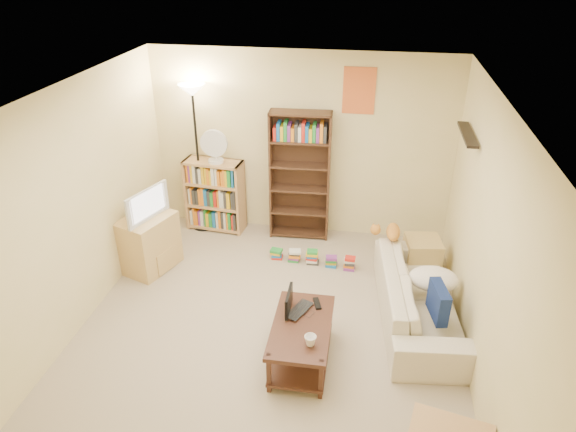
{
  "coord_description": "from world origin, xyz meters",
  "views": [
    {
      "loc": [
        0.91,
        -4.14,
        3.66
      ],
      "look_at": [
        0.1,
        0.64,
        1.05
      ],
      "focal_mm": 32.0,
      "sensor_mm": 36.0,
      "label": 1
    }
  ],
  "objects_px": {
    "mug": "(310,341)",
    "floor_lamp": "(194,116)",
    "short_bookshelf": "(215,195)",
    "television": "(143,203)",
    "sofa": "(418,297)",
    "tall_bookshelf": "(300,173)",
    "tabby_cat": "(390,231)",
    "side_table": "(422,256)",
    "tv_stand": "(149,243)",
    "laptop": "(303,312)",
    "desk_fan": "(214,146)",
    "coffee_table": "(301,337)"
  },
  "relations": [
    {
      "from": "tabby_cat",
      "to": "floor_lamp",
      "type": "xyz_separation_m",
      "value": [
        -2.6,
        0.86,
        0.99
      ]
    },
    {
      "from": "coffee_table",
      "to": "tv_stand",
      "type": "xyz_separation_m",
      "value": [
        -2.1,
        1.31,
        0.06
      ]
    },
    {
      "from": "short_bookshelf",
      "to": "television",
      "type": "bearing_deg",
      "value": -109.47
    },
    {
      "from": "coffee_table",
      "to": "desk_fan",
      "type": "relative_size",
      "value": 2.17
    },
    {
      "from": "television",
      "to": "desk_fan",
      "type": "height_order",
      "value": "desk_fan"
    },
    {
      "from": "tabby_cat",
      "to": "floor_lamp",
      "type": "height_order",
      "value": "floor_lamp"
    },
    {
      "from": "coffee_table",
      "to": "mug",
      "type": "xyz_separation_m",
      "value": [
        0.12,
        -0.26,
        0.2
      ]
    },
    {
      "from": "sofa",
      "to": "television",
      "type": "bearing_deg",
      "value": 75.96
    },
    {
      "from": "television",
      "to": "tv_stand",
      "type": "bearing_deg",
      "value": -70.46
    },
    {
      "from": "sofa",
      "to": "tall_bookshelf",
      "type": "height_order",
      "value": "tall_bookshelf"
    },
    {
      "from": "short_bookshelf",
      "to": "desk_fan",
      "type": "bearing_deg",
      "value": -34.08
    },
    {
      "from": "coffee_table",
      "to": "laptop",
      "type": "xyz_separation_m",
      "value": [
        -0.01,
        0.17,
        0.17
      ]
    },
    {
      "from": "short_bookshelf",
      "to": "desk_fan",
      "type": "relative_size",
      "value": 2.22
    },
    {
      "from": "television",
      "to": "floor_lamp",
      "type": "distance_m",
      "value": 1.38
    },
    {
      "from": "laptop",
      "to": "desk_fan",
      "type": "xyz_separation_m",
      "value": [
        -1.51,
        2.21,
        0.8
      ]
    },
    {
      "from": "desk_fan",
      "to": "side_table",
      "type": "distance_m",
      "value": 3.02
    },
    {
      "from": "tv_stand",
      "to": "short_bookshelf",
      "type": "xyz_separation_m",
      "value": [
        0.52,
        1.12,
        0.16
      ]
    },
    {
      "from": "coffee_table",
      "to": "mug",
      "type": "relative_size",
      "value": 7.35
    },
    {
      "from": "tall_bookshelf",
      "to": "floor_lamp",
      "type": "distance_m",
      "value": 1.57
    },
    {
      "from": "tall_bookshelf",
      "to": "laptop",
      "type": "bearing_deg",
      "value": -83.04
    },
    {
      "from": "tall_bookshelf",
      "to": "floor_lamp",
      "type": "relative_size",
      "value": 0.86
    },
    {
      "from": "sofa",
      "to": "coffee_table",
      "type": "relative_size",
      "value": 2.02
    },
    {
      "from": "tv_stand",
      "to": "desk_fan",
      "type": "relative_size",
      "value": 1.53
    },
    {
      "from": "mug",
      "to": "short_bookshelf",
      "type": "bearing_deg",
      "value": 122.25
    },
    {
      "from": "floor_lamp",
      "to": "desk_fan",
      "type": "bearing_deg",
      "value": -10.36
    },
    {
      "from": "sofa",
      "to": "tall_bookshelf",
      "type": "bearing_deg",
      "value": 38.18
    },
    {
      "from": "television",
      "to": "short_bookshelf",
      "type": "relative_size",
      "value": 0.65
    },
    {
      "from": "tall_bookshelf",
      "to": "desk_fan",
      "type": "distance_m",
      "value": 1.19
    },
    {
      "from": "mug",
      "to": "floor_lamp",
      "type": "relative_size",
      "value": 0.07
    },
    {
      "from": "mug",
      "to": "floor_lamp",
      "type": "bearing_deg",
      "value": 125.23
    },
    {
      "from": "sofa",
      "to": "side_table",
      "type": "distance_m",
      "value": 0.91
    },
    {
      "from": "desk_fan",
      "to": "floor_lamp",
      "type": "distance_m",
      "value": 0.46
    },
    {
      "from": "mug",
      "to": "tall_bookshelf",
      "type": "relative_size",
      "value": 0.08
    },
    {
      "from": "tall_bookshelf",
      "to": "short_bookshelf",
      "type": "distance_m",
      "value": 1.27
    },
    {
      "from": "floor_lamp",
      "to": "mug",
      "type": "bearing_deg",
      "value": -54.77
    },
    {
      "from": "tall_bookshelf",
      "to": "desk_fan",
      "type": "height_order",
      "value": "tall_bookshelf"
    },
    {
      "from": "tall_bookshelf",
      "to": "floor_lamp",
      "type": "xyz_separation_m",
      "value": [
        -1.4,
        0.0,
        0.71
      ]
    },
    {
      "from": "short_bookshelf",
      "to": "side_table",
      "type": "xyz_separation_m",
      "value": [
        2.82,
        -0.68,
        -0.28
      ]
    },
    {
      "from": "laptop",
      "to": "side_table",
      "type": "bearing_deg",
      "value": -14.23
    },
    {
      "from": "mug",
      "to": "short_bookshelf",
      "type": "relative_size",
      "value": 0.13
    },
    {
      "from": "tv_stand",
      "to": "floor_lamp",
      "type": "bearing_deg",
      "value": 93.57
    },
    {
      "from": "floor_lamp",
      "to": "short_bookshelf",
      "type": "bearing_deg",
      "value": 0.0
    },
    {
      "from": "sofa",
      "to": "tabby_cat",
      "type": "bearing_deg",
      "value": 18.61
    },
    {
      "from": "short_bookshelf",
      "to": "desk_fan",
      "type": "distance_m",
      "value": 0.75
    },
    {
      "from": "mug",
      "to": "side_table",
      "type": "bearing_deg",
      "value": 60.75
    },
    {
      "from": "coffee_table",
      "to": "tall_bookshelf",
      "type": "xyz_separation_m",
      "value": [
        -0.38,
        2.43,
        0.65
      ]
    },
    {
      "from": "tall_bookshelf",
      "to": "floor_lamp",
      "type": "bearing_deg",
      "value": 177.49
    },
    {
      "from": "laptop",
      "to": "tall_bookshelf",
      "type": "bearing_deg",
      "value": 33.58
    },
    {
      "from": "mug",
      "to": "tall_bookshelf",
      "type": "bearing_deg",
      "value": 100.53
    },
    {
      "from": "mug",
      "to": "tv_stand",
      "type": "xyz_separation_m",
      "value": [
        -2.22,
        1.57,
        -0.14
      ]
    }
  ]
}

